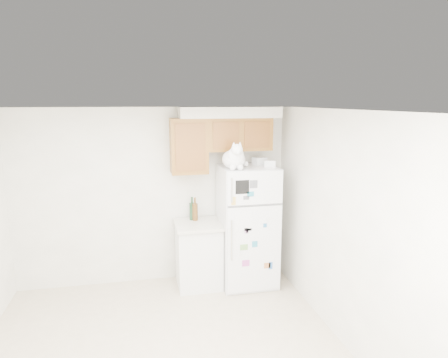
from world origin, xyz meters
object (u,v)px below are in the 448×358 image
object	(u,v)px
bottle_amber	(195,209)
storage_box_back	(260,161)
bottle_green	(192,208)
base_counter	(199,254)
cat	(234,158)
storage_box_front	(270,164)
refrigerator	(247,226)

from	to	relation	value
bottle_amber	storage_box_back	bearing A→B (deg)	-3.90
bottle_green	bottle_amber	size ratio (longest dim) A/B	0.99
storage_box_back	bottle_green	xyz separation A→B (m)	(-0.95, 0.10, -0.66)
base_counter	storage_box_back	distance (m)	1.57
cat	bottle_amber	xyz separation A→B (m)	(-0.48, 0.35, -0.75)
base_counter	storage_box_back	world-z (taller)	storage_box_back
storage_box_front	bottle_amber	world-z (taller)	storage_box_front
bottle_amber	refrigerator	bearing A→B (deg)	-15.43
bottle_green	base_counter	bearing A→B (deg)	-70.13
storage_box_front	base_counter	bearing A→B (deg)	-168.55
refrigerator	cat	bearing A→B (deg)	-146.95
refrigerator	bottle_amber	distance (m)	0.78
bottle_amber	cat	bearing A→B (deg)	-35.61
base_counter	bottle_green	bearing A→B (deg)	109.87
refrigerator	base_counter	xyz separation A→B (m)	(-0.69, 0.07, -0.39)
storage_box_back	bottle_green	size ratio (longest dim) A/B	0.54
cat	storage_box_front	bearing A→B (deg)	5.07
cat	storage_box_front	world-z (taller)	cat
base_counter	bottle_amber	size ratio (longest dim) A/B	2.76
base_counter	bottle_amber	distance (m)	0.64
storage_box_back	bottle_amber	size ratio (longest dim) A/B	0.54
storage_box_back	storage_box_front	size ratio (longest dim) A/B	1.20
cat	storage_box_front	distance (m)	0.52
storage_box_front	bottle_amber	xyz separation A→B (m)	(-0.99, 0.30, -0.66)
refrigerator	bottle_green	distance (m)	0.82
refrigerator	storage_box_front	world-z (taller)	storage_box_front
storage_box_back	storage_box_front	world-z (taller)	storage_box_back
refrigerator	storage_box_front	size ratio (longest dim) A/B	11.33
refrigerator	cat	size ratio (longest dim) A/B	3.17
refrigerator	base_counter	bearing A→B (deg)	173.91
bottle_green	storage_box_back	bearing A→B (deg)	-6.24
storage_box_front	bottle_green	world-z (taller)	storage_box_front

